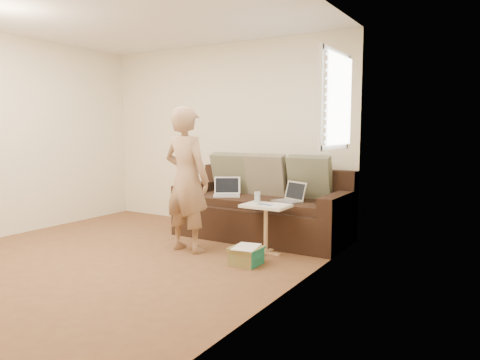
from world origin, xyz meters
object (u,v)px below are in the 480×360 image
at_px(laptop_white, 226,196).
at_px(side_table, 266,229).
at_px(sofa, 262,205).
at_px(drinking_glass, 257,197).
at_px(striped_box, 246,256).
at_px(person, 187,179).
at_px(laptop_silver, 287,202).

relative_size(laptop_white, side_table, 0.61).
distance_m(sofa, drinking_glass, 0.61).
bearing_deg(striped_box, person, 172.78).
xyz_separation_m(side_table, striped_box, (0.02, -0.46, -0.19)).
xyz_separation_m(sofa, laptop_silver, (0.42, -0.15, 0.10)).
relative_size(drinking_glass, striped_box, 0.40).
height_order(side_table, striped_box, side_table).
distance_m(side_table, drinking_glass, 0.39).
bearing_deg(laptop_white, side_table, -63.05).
distance_m(laptop_silver, person, 1.24).
height_order(sofa, drinking_glass, sofa).
bearing_deg(drinking_glass, striped_box, -71.98).
relative_size(sofa, drinking_glass, 18.33).
xyz_separation_m(laptop_white, striped_box, (0.87, -0.97, -0.43)).
height_order(sofa, laptop_silver, sofa).
distance_m(laptop_white, person, 0.92).
bearing_deg(sofa, striped_box, -69.43).
xyz_separation_m(sofa, laptop_white, (-0.46, -0.12, 0.10)).
height_order(drinking_glass, striped_box, drinking_glass).
distance_m(side_table, striped_box, 0.50).
distance_m(laptop_silver, side_table, 0.54).
relative_size(side_table, striped_box, 1.86).
relative_size(laptop_white, striped_box, 1.14).
bearing_deg(side_table, drinking_glass, 150.30).
bearing_deg(sofa, laptop_silver, -19.21).
xyz_separation_m(person, side_table, (0.83, 0.36, -0.55)).
bearing_deg(person, striped_box, 176.32).
xyz_separation_m(person, striped_box, (0.85, -0.11, -0.73)).
relative_size(sofa, laptop_white, 6.40).
distance_m(laptop_white, side_table, 1.02).
xyz_separation_m(laptop_silver, laptop_white, (-0.88, 0.03, 0.00)).
bearing_deg(drinking_glass, laptop_white, 149.03).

